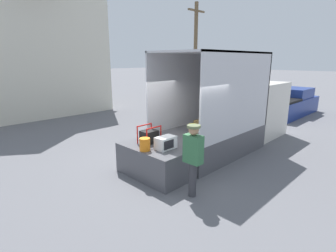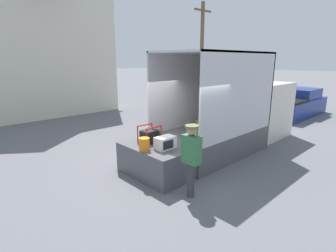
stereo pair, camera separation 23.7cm
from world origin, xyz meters
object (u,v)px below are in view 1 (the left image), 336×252
(orange_bucket, at_px, (145,144))
(utility_pole, at_px, (195,51))
(box_truck, at_px, (237,117))
(worker_person, at_px, (193,153))
(microwave, at_px, (166,143))
(pickup_truck_blue, at_px, (289,104))
(portable_generator, at_px, (150,136))

(orange_bucket, distance_m, utility_pole, 14.60)
(box_truck, distance_m, utility_pole, 11.04)
(box_truck, relative_size, worker_person, 3.61)
(box_truck, relative_size, microwave, 11.44)
(microwave, height_order, pickup_truck_blue, pickup_truck_blue)
(microwave, xyz_separation_m, pickup_truck_blue, (11.23, 0.97, -0.38))
(portable_generator, distance_m, utility_pole, 13.96)
(microwave, distance_m, utility_pole, 14.38)
(portable_generator, bearing_deg, orange_bucket, -142.68)
(microwave, distance_m, orange_bucket, 0.56)
(microwave, bearing_deg, portable_generator, 86.46)
(portable_generator, bearing_deg, pickup_truck_blue, 1.44)
(pickup_truck_blue, xyz_separation_m, utility_pole, (0.20, 7.31, 3.13))
(microwave, xyz_separation_m, orange_bucket, (-0.48, 0.29, 0.00))
(box_truck, height_order, pickup_truck_blue, box_truck)
(box_truck, xyz_separation_m, portable_generator, (-4.21, 0.32, 0.04))
(portable_generator, relative_size, worker_person, 0.32)
(microwave, bearing_deg, utility_pole, 35.93)
(microwave, bearing_deg, worker_person, -101.71)
(worker_person, height_order, pickup_truck_blue, worker_person)
(utility_pole, bearing_deg, pickup_truck_blue, -91.53)
(utility_pole, bearing_deg, box_truck, -132.23)
(microwave, xyz_separation_m, portable_generator, (0.04, 0.69, 0.03))
(utility_pole, bearing_deg, portable_generator, -146.30)
(portable_generator, relative_size, pickup_truck_blue, 0.12)
(portable_generator, distance_m, worker_person, 1.84)
(worker_person, bearing_deg, utility_pole, 38.90)
(microwave, height_order, utility_pole, utility_pole)
(worker_person, bearing_deg, microwave, 78.29)
(orange_bucket, height_order, pickup_truck_blue, pickup_truck_blue)
(orange_bucket, bearing_deg, microwave, -31.47)
(portable_generator, relative_size, utility_pole, 0.08)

